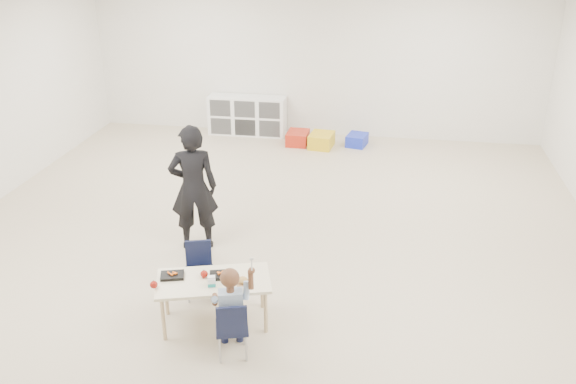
% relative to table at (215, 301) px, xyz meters
% --- Properties ---
extents(room, '(9.00, 9.02, 2.80)m').
position_rel_table_xyz_m(room, '(0.21, 1.43, 1.15)').
color(room, beige).
rests_on(room, ground).
extents(table, '(1.18, 0.81, 0.49)m').
position_rel_table_xyz_m(table, '(0.00, 0.00, 0.00)').
color(table, '#F4E8C3').
rests_on(table, ground).
extents(chair_near, '(0.35, 0.34, 0.59)m').
position_rel_table_xyz_m(chair_near, '(0.28, -0.42, 0.04)').
color(chair_near, '#101632').
rests_on(chair_near, ground).
extents(chair_far, '(0.35, 0.34, 0.59)m').
position_rel_table_xyz_m(chair_far, '(-0.28, 0.42, 0.04)').
color(chair_far, '#101632').
rests_on(chair_far, ground).
extents(child, '(0.49, 0.49, 0.93)m').
position_rel_table_xyz_m(child, '(0.28, -0.42, 0.21)').
color(child, '#B9D4FB').
rests_on(child, chair_near).
extents(lunch_tray_near, '(0.26, 0.22, 0.03)m').
position_rel_table_xyz_m(lunch_tray_near, '(0.06, 0.07, 0.25)').
color(lunch_tray_near, black).
rests_on(lunch_tray_near, table).
extents(lunch_tray_far, '(0.26, 0.22, 0.03)m').
position_rel_table_xyz_m(lunch_tray_far, '(-0.40, -0.02, 0.25)').
color(lunch_tray_far, black).
rests_on(lunch_tray_far, table).
extents(milk_carton, '(0.09, 0.09, 0.10)m').
position_rel_table_xyz_m(milk_carton, '(0.02, -0.11, 0.29)').
color(milk_carton, white).
rests_on(milk_carton, table).
extents(bread_roll, '(0.09, 0.09, 0.07)m').
position_rel_table_xyz_m(bread_roll, '(0.29, -0.01, 0.27)').
color(bread_roll, tan).
rests_on(bread_roll, table).
extents(apple_near, '(0.07, 0.07, 0.07)m').
position_rel_table_xyz_m(apple_near, '(-0.10, 0.03, 0.28)').
color(apple_near, maroon).
rests_on(apple_near, table).
extents(apple_far, '(0.07, 0.07, 0.07)m').
position_rel_table_xyz_m(apple_far, '(-0.50, -0.23, 0.28)').
color(apple_far, maroon).
rests_on(apple_far, table).
extents(cubby_shelf, '(1.40, 0.40, 0.70)m').
position_rel_table_xyz_m(cubby_shelf, '(-0.99, 5.71, 0.10)').
color(cubby_shelf, white).
rests_on(cubby_shelf, ground).
extents(adult, '(0.64, 0.51, 1.52)m').
position_rel_table_xyz_m(adult, '(-0.64, 1.46, 0.51)').
color(adult, black).
rests_on(adult, ground).
extents(bin_red, '(0.37, 0.47, 0.23)m').
position_rel_table_xyz_m(bin_red, '(0.01, 5.29, -0.14)').
color(bin_red, '#B42412').
rests_on(bin_red, ground).
extents(bin_yellow, '(0.44, 0.53, 0.24)m').
position_rel_table_xyz_m(bin_yellow, '(0.43, 5.21, -0.13)').
color(bin_yellow, gold).
rests_on(bin_yellow, ground).
extents(bin_blue, '(0.39, 0.46, 0.20)m').
position_rel_table_xyz_m(bin_blue, '(1.04, 5.39, -0.15)').
color(bin_blue, '#192CC0').
rests_on(bin_blue, ground).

